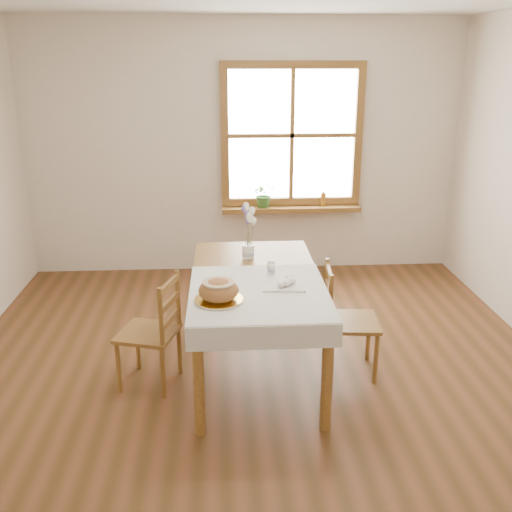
% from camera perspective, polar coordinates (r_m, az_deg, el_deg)
% --- Properties ---
extents(ground, '(5.00, 5.00, 0.00)m').
position_cam_1_polar(ground, '(4.09, 0.26, -13.40)').
color(ground, brown).
rests_on(ground, ground).
extents(room_walls, '(4.60, 5.10, 2.65)m').
position_cam_1_polar(room_walls, '(3.48, 0.30, 10.98)').
color(room_walls, silver).
rests_on(room_walls, ground).
extents(window, '(1.46, 0.08, 1.46)m').
position_cam_1_polar(window, '(6.00, 3.60, 11.95)').
color(window, olive).
rests_on(window, ground).
extents(window_sill, '(1.46, 0.20, 0.05)m').
position_cam_1_polar(window_sill, '(6.08, 3.53, 4.74)').
color(window_sill, olive).
rests_on(window_sill, ground).
extents(dining_table, '(0.90, 1.60, 0.75)m').
position_cam_1_polar(dining_table, '(4.05, 0.00, -3.14)').
color(dining_table, olive).
rests_on(dining_table, ground).
extents(table_linen, '(0.91, 0.99, 0.01)m').
position_cam_1_polar(table_linen, '(3.74, 0.28, -3.63)').
color(table_linen, silver).
rests_on(table_linen, dining_table).
extents(chair_left, '(0.49, 0.47, 0.81)m').
position_cam_1_polar(chair_left, '(4.07, -10.76, -7.40)').
color(chair_left, olive).
rests_on(chair_left, ground).
extents(chair_right, '(0.44, 0.42, 0.83)m').
position_cam_1_polar(chair_right, '(4.20, 9.50, -6.35)').
color(chair_right, olive).
rests_on(chair_right, ground).
extents(bread_plate, '(0.38, 0.38, 0.02)m').
position_cam_1_polar(bread_plate, '(3.59, -3.73, -4.41)').
color(bread_plate, silver).
rests_on(bread_plate, table_linen).
extents(bread_loaf, '(0.25, 0.25, 0.14)m').
position_cam_1_polar(bread_loaf, '(3.56, -3.76, -3.27)').
color(bread_loaf, '#A16539').
rests_on(bread_loaf, bread_plate).
extents(egg_napkin, '(0.30, 0.26, 0.01)m').
position_cam_1_polar(egg_napkin, '(3.83, 2.80, -2.91)').
color(egg_napkin, silver).
rests_on(egg_napkin, table_linen).
extents(eggs, '(0.23, 0.21, 0.05)m').
position_cam_1_polar(eggs, '(3.81, 2.81, -2.49)').
color(eggs, white).
rests_on(eggs, egg_napkin).
extents(salt_shaker, '(0.07, 0.07, 0.10)m').
position_cam_1_polar(salt_shaker, '(4.02, 1.51, -1.07)').
color(salt_shaker, silver).
rests_on(salt_shaker, table_linen).
extents(pepper_shaker, '(0.05, 0.05, 0.09)m').
position_cam_1_polar(pepper_shaker, '(4.00, 1.59, -1.35)').
color(pepper_shaker, silver).
rests_on(pepper_shaker, table_linen).
extents(flower_vase, '(0.12, 0.12, 0.10)m').
position_cam_1_polar(flower_vase, '(4.35, -0.79, 0.37)').
color(flower_vase, silver).
rests_on(flower_vase, dining_table).
extents(lavender_bouquet, '(0.16, 0.16, 0.31)m').
position_cam_1_polar(lavender_bouquet, '(4.29, -0.80, 2.97)').
color(lavender_bouquet, '#665190').
rests_on(lavender_bouquet, flower_vase).
extents(potted_plant, '(0.32, 0.34, 0.21)m').
position_cam_1_polar(potted_plant, '(6.02, 0.81, 5.91)').
color(potted_plant, '#38692A').
rests_on(potted_plant, window_sill).
extents(amber_bottle, '(0.06, 0.06, 0.16)m').
position_cam_1_polar(amber_bottle, '(6.10, 6.74, 5.70)').
color(amber_bottle, '#9F651D').
rests_on(amber_bottle, window_sill).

